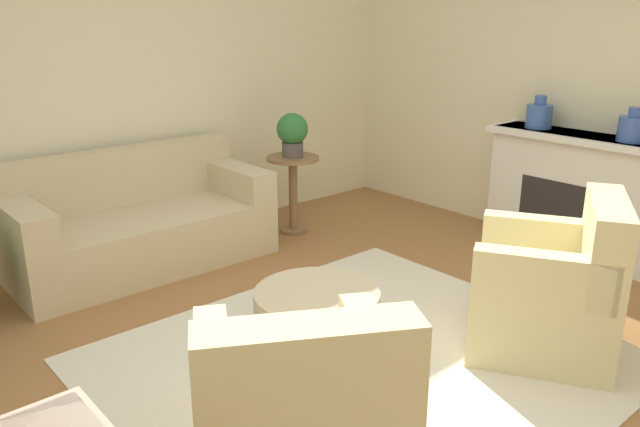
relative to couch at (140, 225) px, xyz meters
name	(u,v)px	position (x,y,z in m)	size (l,w,h in m)	color
ground_plane	(363,363)	(0.28, -2.26, -0.33)	(16.00, 16.00, 0.00)	#996638
wall_back	(130,81)	(0.28, 0.54, 1.07)	(9.48, 0.12, 2.80)	beige
wall_right	(619,84)	(3.09, -2.26, 1.07)	(0.12, 9.52, 2.80)	beige
rug	(363,363)	(0.28, -2.26, -0.32)	(2.78, 2.49, 0.01)	beige
couch	(140,225)	(0.00, 0.00, 0.00)	(2.00, 0.90, 0.90)	#C6B289
armchair_right	(553,293)	(1.24, -2.87, 0.04)	(1.07, 1.07, 0.95)	beige
ottoman_table	(317,312)	(0.16, -1.98, -0.07)	(0.74, 0.74, 0.39)	#C6B289
side_table	(293,182)	(1.42, -0.19, 0.14)	(0.47, 0.47, 0.71)	olive
fireplace	(575,192)	(2.85, -2.14, 0.20)	(0.44, 1.52, 1.01)	silver
vase_mantel_near	(539,115)	(2.83, -1.75, 0.79)	(0.21, 0.21, 0.27)	#38569E
vase_mantel_far	(633,128)	(2.83, -2.53, 0.79)	(0.22, 0.22, 0.26)	#38569E
potted_plant_on_side_table	(292,133)	(1.42, -0.19, 0.60)	(0.28, 0.28, 0.39)	#4C4742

